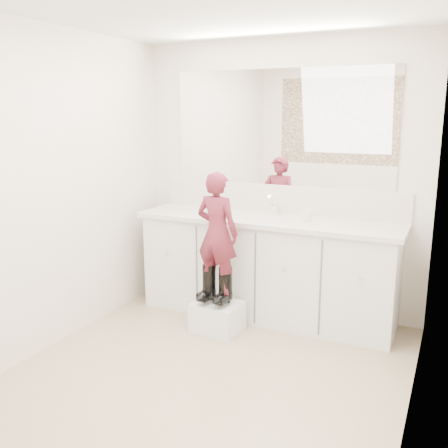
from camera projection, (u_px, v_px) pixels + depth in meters
The scene contains 18 objects.
floor at pixel (202, 379), 3.39m from camera, with size 3.00×3.00×0.00m, color #8E7E5C.
ceiling at pixel (198, 0), 2.86m from camera, with size 3.00×3.00×0.00m, color white.
wall_back at pixel (279, 178), 4.45m from camera, with size 2.60×2.60×0.00m, color beige.
wall_front at pixel (5, 274), 1.80m from camera, with size 2.60×2.60×0.00m, color beige.
wall_left at pixel (45, 192), 3.67m from camera, with size 3.00×3.00×0.00m, color beige.
wall_right at pixel (422, 225), 2.58m from camera, with size 3.00×3.00×0.00m, color beige.
vanity_cabinet at pixel (267, 269), 4.37m from camera, with size 2.20×0.55×0.85m, color silver.
countertop at pixel (267, 220), 4.26m from camera, with size 2.28×0.58×0.04m, color beige.
backsplash at pixel (278, 199), 4.47m from camera, with size 2.28×0.03×0.25m, color beige.
mirror at pixel (280, 128), 4.34m from camera, with size 2.00×0.02×1.00m, color white.
faucet at pixel (274, 209), 4.39m from camera, with size 0.08×0.08×0.10m, color silver.
cup at pixel (307, 216), 4.12m from camera, with size 0.10×0.10×0.09m, color beige.
soap_bottle at pixel (216, 201), 4.44m from camera, with size 0.10×0.10×0.22m, color white.
step_stool at pixel (217, 316), 4.13m from camera, with size 0.38×0.32×0.24m, color white.
boot_left at pixel (209, 283), 4.10m from camera, with size 0.12×0.21×0.32m, color black, non-canonical shape.
boot_right at pixel (226, 286), 4.04m from camera, with size 0.12×0.21×0.32m, color black, non-canonical shape.
toddler at pixel (217, 233), 3.97m from camera, with size 0.36×0.24×0.98m, color #9D3042.
toothbrush at pixel (225, 227), 3.93m from camera, with size 0.01×0.01×0.14m, color #FB61BA.
Camera 1 is at (1.45, -2.71, 1.77)m, focal length 40.00 mm.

